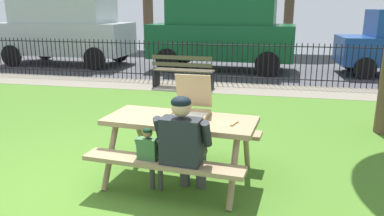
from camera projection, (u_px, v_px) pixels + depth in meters
The scene contains 12 objects.
ground at pixel (127, 150), 5.61m from camera, with size 28.00×10.68×0.02m, color #457324.
cobblestone_walkway at pixel (192, 87), 9.99m from camera, with size 28.00×1.40×0.01m, color gray.
street_asphalt at pixel (216, 64), 14.01m from camera, with size 28.00×7.12×0.01m, color #424247.
picnic_table_foreground at pixel (181, 132), 4.53m from camera, with size 1.93×1.64×0.79m.
pizza_box_open at pixel (191, 106), 4.58m from camera, with size 0.46×0.54×0.49m.
pizza_slice_on_table at pixel (228, 123), 4.29m from camera, with size 0.24×0.22×0.02m.
adult_at_table at pixel (184, 143), 3.99m from camera, with size 0.63×0.62×1.19m.
child_at_table at pixel (150, 154), 4.11m from camera, with size 0.32×0.31×0.82m.
iron_fence_streetside at pixel (197, 61), 10.49m from camera, with size 19.25×0.03×1.14m.
park_bench_center at pixel (183, 72), 9.79m from camera, with size 1.62×0.56×0.85m.
parked_car_far_left at pixel (65, 28), 13.51m from camera, with size 4.74×2.15×2.46m.
parked_car_left at pixel (222, 30), 12.36m from camera, with size 4.79×2.26×2.46m.
Camera 1 is at (2.05, -3.59, 2.06)m, focal length 35.05 mm.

